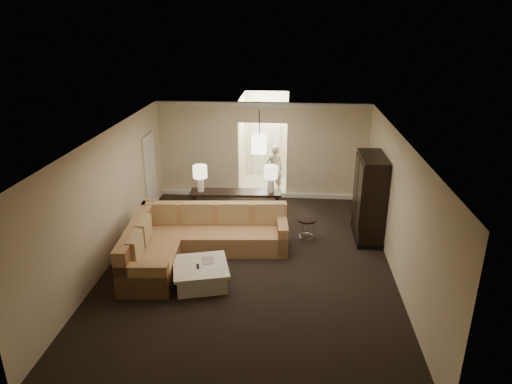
# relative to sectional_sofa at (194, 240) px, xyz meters

# --- Properties ---
(ground) EXTENTS (8.00, 8.00, 0.00)m
(ground) POSITION_rel_sectional_sofa_xyz_m (1.26, -0.21, -0.40)
(ground) COLOR black
(ground) RESTS_ON ground
(wall_back) EXTENTS (6.00, 0.04, 2.80)m
(wall_back) POSITION_rel_sectional_sofa_xyz_m (1.26, 3.79, 1.00)
(wall_back) COLOR beige
(wall_back) RESTS_ON ground
(wall_front) EXTENTS (6.00, 0.04, 2.80)m
(wall_front) POSITION_rel_sectional_sofa_xyz_m (1.26, -4.21, 1.00)
(wall_front) COLOR beige
(wall_front) RESTS_ON ground
(wall_left) EXTENTS (0.04, 8.00, 2.80)m
(wall_left) POSITION_rel_sectional_sofa_xyz_m (-1.74, -0.21, 1.00)
(wall_left) COLOR beige
(wall_left) RESTS_ON ground
(wall_right) EXTENTS (0.04, 8.00, 2.80)m
(wall_right) POSITION_rel_sectional_sofa_xyz_m (4.26, -0.21, 1.00)
(wall_right) COLOR beige
(wall_right) RESTS_ON ground
(ceiling) EXTENTS (6.00, 8.00, 0.02)m
(ceiling) POSITION_rel_sectional_sofa_xyz_m (1.26, -0.21, 2.40)
(ceiling) COLOR silver
(ceiling) RESTS_ON wall_back
(crown_molding) EXTENTS (6.00, 0.10, 0.12)m
(crown_molding) POSITION_rel_sectional_sofa_xyz_m (1.26, 3.74, 2.33)
(crown_molding) COLOR silver
(crown_molding) RESTS_ON wall_back
(baseboard) EXTENTS (6.00, 0.10, 0.12)m
(baseboard) POSITION_rel_sectional_sofa_xyz_m (1.26, 3.74, -0.34)
(baseboard) COLOR silver
(baseboard) RESTS_ON ground
(side_door) EXTENTS (0.05, 0.90, 2.10)m
(side_door) POSITION_rel_sectional_sofa_xyz_m (-1.71, 2.59, 0.65)
(side_door) COLOR silver
(side_door) RESTS_ON ground
(foyer) EXTENTS (1.44, 2.02, 2.80)m
(foyer) POSITION_rel_sectional_sofa_xyz_m (1.26, 5.14, 0.90)
(foyer) COLOR beige
(foyer) RESTS_ON ground
(sectional_sofa) EXTENTS (3.43, 2.82, 1.00)m
(sectional_sofa) POSITION_rel_sectional_sofa_xyz_m (0.00, 0.00, 0.00)
(sectional_sofa) COLOR brown
(sectional_sofa) RESTS_ON ground
(coffee_table) EXTENTS (1.30, 1.30, 0.44)m
(coffee_table) POSITION_rel_sectional_sofa_xyz_m (0.36, -1.12, -0.18)
(coffee_table) COLOR beige
(coffee_table) RESTS_ON ground
(console_table) EXTENTS (2.31, 0.65, 0.88)m
(console_table) POSITION_rel_sectional_sofa_xyz_m (0.72, 1.79, 0.13)
(console_table) COLOR black
(console_table) RESTS_ON ground
(armoire) EXTENTS (0.61, 1.42, 2.04)m
(armoire) POSITION_rel_sectional_sofa_xyz_m (3.95, 1.29, 0.58)
(armoire) COLOR black
(armoire) RESTS_ON ground
(drink_table) EXTENTS (0.43, 0.43, 0.54)m
(drink_table) POSITION_rel_sectional_sofa_xyz_m (2.50, 0.99, -0.01)
(drink_table) COLOR black
(drink_table) RESTS_ON ground
(table_lamp_left) EXTENTS (0.35, 0.35, 0.67)m
(table_lamp_left) POSITION_rel_sectional_sofa_xyz_m (-0.16, 1.74, 0.93)
(table_lamp_left) COLOR white
(table_lamp_left) RESTS_ON console_table
(table_lamp_right) EXTENTS (0.35, 0.35, 0.67)m
(table_lamp_right) POSITION_rel_sectional_sofa_xyz_m (1.60, 1.84, 0.93)
(table_lamp_right) COLOR white
(table_lamp_right) RESTS_ON console_table
(pendant_light) EXTENTS (0.38, 0.38, 1.09)m
(pendant_light) POSITION_rel_sectional_sofa_xyz_m (1.26, 2.49, 1.55)
(pendant_light) COLOR black
(pendant_light) RESTS_ON ceiling
(person) EXTENTS (0.68, 0.55, 1.64)m
(person) POSITION_rel_sectional_sofa_xyz_m (1.59, 4.09, 0.42)
(person) COLOR #EDE3C9
(person) RESTS_ON ground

